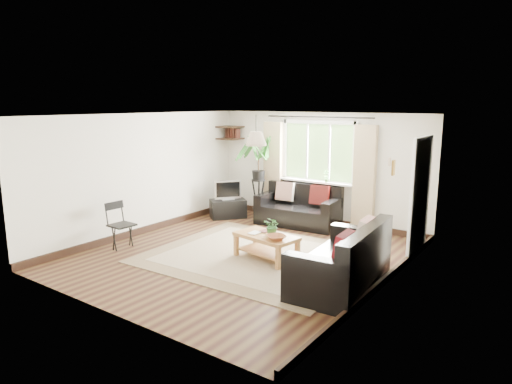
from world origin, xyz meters
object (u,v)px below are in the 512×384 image
Objects in this scene: sofa_right at (341,257)px; folding_chair at (122,226)px; tv_stand at (228,209)px; sofa_back at (298,206)px; palm_stand at (258,176)px; coffee_table at (266,247)px.

folding_chair is (-3.96, -0.68, -0.02)m from sofa_right.
sofa_back is at bearing -38.23° from tv_stand.
sofa_right reaches higher than sofa_back.
palm_stand reaches higher than folding_chair.
folding_chair reaches higher than coffee_table.
sofa_right is 1.56m from coffee_table.
coffee_table is 1.35× the size of tv_stand.
tv_stand is 2.86m from folding_chair.
tv_stand is at bearing -171.97° from sofa_back.
coffee_table is at bearing -52.28° from palm_stand.
tv_stand is (-1.63, -0.38, -0.20)m from sofa_back.
palm_stand is at bearing -9.86° from folding_chair.
coffee_table is (0.67, -2.21, -0.19)m from sofa_back.
tv_stand is at bearing -1.11° from folding_chair.
folding_chair is (-0.69, -3.29, -0.53)m from palm_stand.
palm_stand is (0.54, 0.45, 0.74)m from tv_stand.
folding_chair is (-1.78, -3.23, 0.01)m from sofa_back.
tv_stand is 0.41× the size of palm_stand.
palm_stand reaches higher than sofa_right.
sofa_back is 3.35m from sofa_right.
folding_chair is at bearing -84.14° from sofa_right.
palm_stand is at bearing -132.53° from sofa_right.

